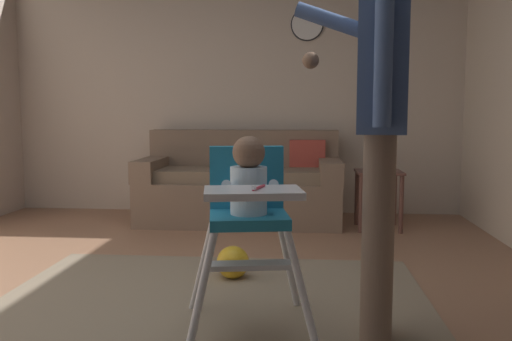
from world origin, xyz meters
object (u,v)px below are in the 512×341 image
(toy_ball, at_px, (233,262))
(wall_clock, at_px, (307,24))
(couch, at_px, (242,186))
(side_table, at_px, (379,187))
(sippy_cup, at_px, (385,165))
(adult_standing, at_px, (379,119))
(high_chair, at_px, (248,199))

(toy_ball, bearing_deg, wall_clock, 78.46)
(couch, relative_size, wall_clock, 5.70)
(side_table, distance_m, sippy_cup, 0.20)
(couch, height_order, wall_clock, wall_clock)
(side_table, xyz_separation_m, sippy_cup, (0.05, 0.00, 0.19))
(toy_ball, relative_size, wall_clock, 0.62)
(adult_standing, xyz_separation_m, side_table, (0.34, 2.37, -0.62))
(sippy_cup, bearing_deg, high_chair, -112.89)
(couch, height_order, toy_ball, couch)
(adult_standing, distance_m, toy_ball, 1.44)
(high_chair, xyz_separation_m, side_table, (0.92, 2.30, -0.25))
(couch, xyz_separation_m, toy_ball, (0.15, -1.79, -0.23))
(high_chair, bearing_deg, sippy_cup, 147.61)
(side_table, relative_size, sippy_cup, 5.20)
(sippy_cup, bearing_deg, adult_standing, -99.37)
(adult_standing, bearing_deg, toy_ball, -41.11)
(couch, relative_size, toy_ball, 9.19)
(high_chair, xyz_separation_m, adult_standing, (0.58, -0.07, 0.37))
(toy_ball, bearing_deg, high_chair, -77.11)
(side_table, distance_m, wall_clock, 1.81)
(adult_standing, height_order, toy_ball, adult_standing)
(adult_standing, height_order, side_table, adult_standing)
(high_chair, height_order, wall_clock, wall_clock)
(toy_ball, bearing_deg, couch, 94.74)
(high_chair, height_order, side_table, high_chair)
(couch, distance_m, adult_standing, 2.85)
(sippy_cup, relative_size, wall_clock, 0.30)
(toy_ball, distance_m, wall_clock, 2.93)
(couch, xyz_separation_m, adult_standing, (0.91, -2.62, 0.67))
(side_table, bearing_deg, toy_ball, -125.70)
(couch, relative_size, sippy_cup, 18.74)
(adult_standing, relative_size, wall_clock, 5.35)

